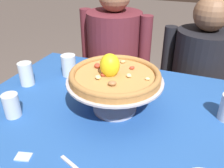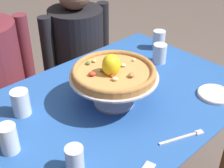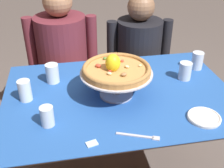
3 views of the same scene
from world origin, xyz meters
TOP-DOWN VIEW (x-y plane):
  - dining_table at (0.00, 0.00)m, footprint 1.28×0.89m
  - pizza_stand at (-0.02, -0.01)m, footprint 0.39×0.39m
  - pizza at (-0.02, -0.01)m, footprint 0.36×0.36m
  - water_glass_side_left at (-0.51, 0.03)m, footprint 0.07×0.07m
  - water_glass_front_left at (-0.39, -0.21)m, footprint 0.06×0.06m
  - water_glass_side_right at (0.42, 0.09)m, footprint 0.08×0.08m
  - water_glass_back_left at (-0.36, 0.20)m, footprint 0.08×0.08m
  - water_glass_back_right at (0.55, 0.20)m, footprint 0.07×0.07m
  - side_plate at (0.36, -0.30)m, footprint 0.16×0.16m
  - dinner_fork at (0.02, -0.37)m, footprint 0.19×0.09m
  - sugar_packet at (-0.20, -0.37)m, footprint 0.06×0.05m
  - diner_left at (-0.30, 0.71)m, footprint 0.53×0.41m
  - diner_right at (0.30, 0.68)m, footprint 0.51×0.38m

SIDE VIEW (x-z plane):
  - diner_right at x=0.30m, z-range -0.02..1.11m
  - diner_left at x=-0.30m, z-range 0.00..1.19m
  - dining_table at x=0.00m, z-range 0.26..1.00m
  - sugar_packet at x=-0.20m, z-range 0.74..0.75m
  - dinner_fork at x=0.02m, z-range 0.74..0.75m
  - side_plate at x=0.36m, z-range 0.74..0.76m
  - water_glass_front_left at x=-0.39m, z-range 0.73..0.83m
  - water_glass_side_right at x=0.42m, z-range 0.74..0.84m
  - water_glass_back_right at x=0.55m, z-range 0.73..0.85m
  - water_glass_side_left at x=-0.51m, z-range 0.73..0.85m
  - water_glass_back_left at x=-0.36m, z-range 0.74..0.85m
  - pizza_stand at x=-0.02m, z-range 0.77..0.91m
  - pizza at x=-0.02m, z-range 0.85..0.96m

